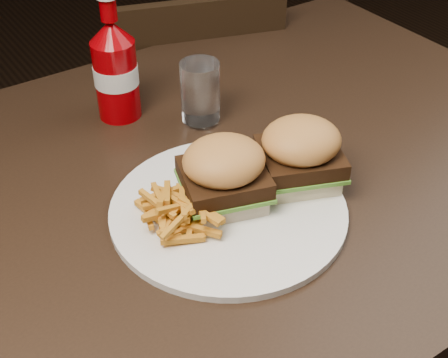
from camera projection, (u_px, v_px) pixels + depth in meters
dining_table at (208, 182)px, 0.91m from camera, size 1.20×0.80×0.04m
chair_far at (187, 127)px, 1.57m from camera, size 0.47×0.47×0.04m
plate at (228, 210)px, 0.82m from camera, size 0.31×0.31×0.01m
sandwich_half_a at (224, 195)px, 0.82m from camera, size 0.12×0.11×0.02m
sandwich_half_b at (298, 174)px, 0.86m from camera, size 0.12×0.12×0.02m
fries_pile at (180, 208)px, 0.79m from camera, size 0.12×0.12×0.04m
ketchup_bottle at (117, 82)px, 0.98m from camera, size 0.09×0.09×0.14m
tumbler at (200, 91)px, 0.97m from camera, size 0.08×0.08×0.10m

